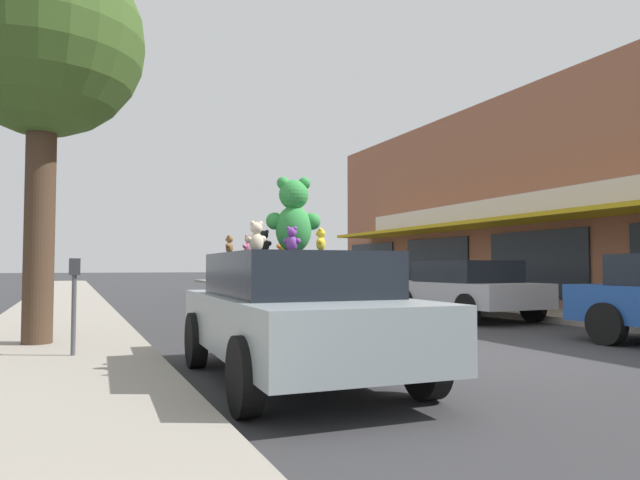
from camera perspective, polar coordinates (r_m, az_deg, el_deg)
The scene contains 14 objects.
ground_plane at distance 8.96m, azimuth 16.27°, elevation -11.01°, with size 260.00×260.00×0.00m, color #333335.
sidewalk_near at distance 6.93m, azimuth -25.76°, elevation -12.70°, with size 2.66×90.00×0.15m.
plush_art_car at distance 6.62m, azimuth -2.52°, elevation -7.16°, with size 2.16×4.35×1.47m.
teddy_bear_giant at distance 6.54m, azimuth -2.66°, elevation 2.39°, with size 0.66×0.45×0.87m.
teddy_bear_cream at distance 6.16m, azimuth -6.39°, elevation 0.31°, with size 0.25×0.16×0.33m.
teddy_bear_yellow at distance 5.72m, azimuth 0.07°, elevation 0.02°, with size 0.14×0.17×0.23m.
teddy_bear_purple at distance 6.00m, azimuth -2.84°, elevation 0.06°, with size 0.19×0.17×0.26m.
teddy_bear_brown at distance 6.88m, azimuth -9.05°, elevation -0.44°, with size 0.13×0.16×0.22m.
teddy_bear_black at distance 6.69m, azimuth -5.65°, elevation -0.18°, with size 0.20×0.12×0.27m.
teddy_bear_pink at distance 7.50m, azimuth -7.17°, elevation -0.49°, with size 0.19×0.16×0.26m.
teddy_bear_orange at distance 7.45m, azimuth -3.71°, elevation -0.51°, with size 0.19×0.13×0.26m.
parked_car_far_center at distance 14.84m, azimuth 14.41°, elevation -4.62°, with size 2.12×4.06×1.46m.
street_tree at distance 10.28m, azimuth -25.90°, elevation 17.31°, with size 3.03×3.03×6.21m.
parking_meter at distance 8.19m, azimuth -23.38°, elevation -4.91°, with size 0.14×0.10×1.27m.
Camera 1 is at (-5.66, -6.82, 1.31)m, focal length 32.00 mm.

